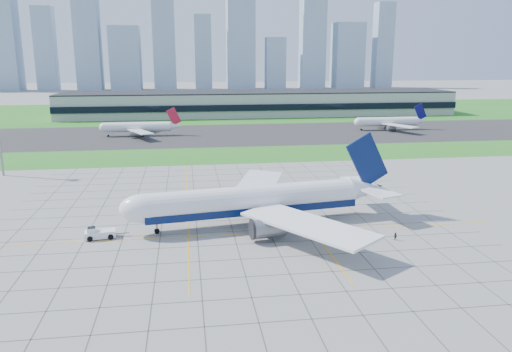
{
  "coord_description": "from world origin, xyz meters",
  "views": [
    {
      "loc": [
        -9.73,
        -105.67,
        38.12
      ],
      "look_at": [
        8.58,
        23.45,
        7.0
      ],
      "focal_mm": 35.0,
      "sensor_mm": 36.0,
      "label": 1
    }
  ],
  "objects_px": {
    "airliner": "(255,201)",
    "crew_far": "(395,236)",
    "distant_jet_2": "(389,122)",
    "crew_near": "(102,234)",
    "pushback_tug": "(99,233)",
    "distant_jet_1": "(139,127)"
  },
  "relations": [
    {
      "from": "airliner",
      "to": "crew_far",
      "type": "xyz_separation_m",
      "value": [
        28.34,
        -14.74,
        -4.77
      ]
    },
    {
      "from": "airliner",
      "to": "crew_far",
      "type": "height_order",
      "value": "airliner"
    },
    {
      "from": "crew_far",
      "to": "distant_jet_2",
      "type": "relative_size",
      "value": 0.04
    },
    {
      "from": "crew_near",
      "to": "pushback_tug",
      "type": "bearing_deg",
      "value": 157.98
    },
    {
      "from": "pushback_tug",
      "to": "airliner",
      "type": "bearing_deg",
      "value": -1.02
    },
    {
      "from": "airliner",
      "to": "distant_jet_2",
      "type": "distance_m",
      "value": 171.73
    },
    {
      "from": "pushback_tug",
      "to": "crew_far",
      "type": "bearing_deg",
      "value": -17.76
    },
    {
      "from": "distant_jet_1",
      "to": "distant_jet_2",
      "type": "height_order",
      "value": "same"
    },
    {
      "from": "pushback_tug",
      "to": "distant_jet_1",
      "type": "relative_size",
      "value": 0.22
    },
    {
      "from": "pushback_tug",
      "to": "distant_jet_2",
      "type": "bearing_deg",
      "value": 40.77
    },
    {
      "from": "airliner",
      "to": "distant_jet_1",
      "type": "distance_m",
      "value": 146.62
    },
    {
      "from": "pushback_tug",
      "to": "crew_near",
      "type": "bearing_deg",
      "value": 24.62
    },
    {
      "from": "crew_near",
      "to": "distant_jet_2",
      "type": "bearing_deg",
      "value": -5.81
    },
    {
      "from": "crew_far",
      "to": "distant_jet_1",
      "type": "xyz_separation_m",
      "value": [
        -66.74,
        156.23,
        3.64
      ]
    },
    {
      "from": "pushback_tug",
      "to": "distant_jet_1",
      "type": "height_order",
      "value": "distant_jet_1"
    },
    {
      "from": "distant_jet_1",
      "to": "pushback_tug",
      "type": "bearing_deg",
      "value": -88.54
    },
    {
      "from": "airliner",
      "to": "crew_near",
      "type": "relative_size",
      "value": 36.61
    },
    {
      "from": "crew_near",
      "to": "crew_far",
      "type": "xyz_separation_m",
      "value": [
        62.35,
        -10.5,
        -0.05
      ]
    },
    {
      "from": "crew_far",
      "to": "distant_jet_1",
      "type": "bearing_deg",
      "value": 166.98
    },
    {
      "from": "crew_near",
      "to": "distant_jet_1",
      "type": "distance_m",
      "value": 145.85
    },
    {
      "from": "distant_jet_2",
      "to": "pushback_tug",
      "type": "bearing_deg",
      "value": -130.54
    },
    {
      "from": "crew_near",
      "to": "distant_jet_2",
      "type": "relative_size",
      "value": 0.04
    }
  ]
}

